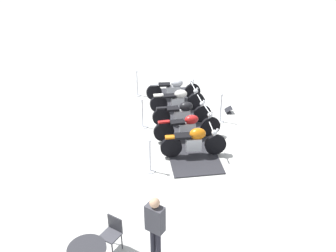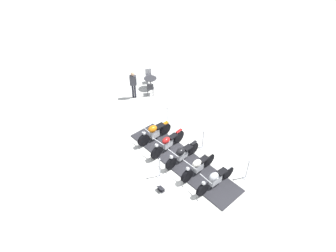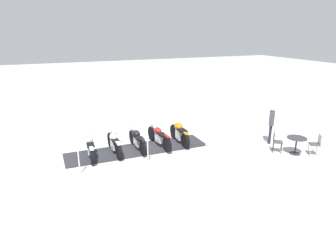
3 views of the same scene
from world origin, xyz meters
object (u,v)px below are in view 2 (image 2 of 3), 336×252
stanchion_right_mid (160,170)px  bystander_person (133,83)px  motorcycle_maroon (167,143)px  motorcycle_cream (198,166)px  stanchion_left_mid (203,143)px  motorcycle_black (182,154)px  stanchion_left_rear (247,172)px  stanchion_left_front (167,118)px  cafe_table (150,81)px  cafe_chair_near_table (149,75)px  cafe_chair_across_table (150,88)px  info_placard (161,189)px  motorcycle_chrome (215,179)px  motorcycle_copper (154,132)px

stanchion_right_mid → bystander_person: bystander_person is taller
motorcycle_maroon → stanchion_right_mid: size_ratio=2.05×
motorcycle_cream → stanchion_left_mid: (1.46, 1.04, -0.16)m
motorcycle_black → stanchion_left_rear: bearing=117.4°
stanchion_left_front → stanchion_right_mid: bearing=-136.7°
motorcycle_cream → cafe_table: bearing=-114.5°
cafe_table → stanchion_left_rear: bearing=-100.6°
bystander_person → stanchion_left_rear: bearing=39.5°
cafe_chair_near_table → stanchion_left_front: bearing=4.9°
stanchion_left_front → cafe_chair_across_table: (1.15, 2.88, 0.15)m
info_placard → bystander_person: size_ratio=0.19×
stanchion_left_front → info_placard: (-3.37, -3.35, -0.30)m
stanchion_right_mid → cafe_table: (4.53, 6.21, 0.18)m
motorcycle_maroon → cafe_chair_across_table: (2.61, 4.54, 0.01)m
stanchion_left_rear → motorcycle_maroon: bearing=111.4°
motorcycle_chrome → bystander_person: (1.68, 8.12, 0.58)m
motorcycle_cream → bystander_person: 7.30m
motorcycle_cream → cafe_table: motorcycle_cream is taller
motorcycle_cream → stanchion_right_mid: size_ratio=1.89×
info_placard → cafe_table: cafe_table is taller
info_placard → cafe_chair_across_table: 7.71m
stanchion_left_rear → bystander_person: size_ratio=0.62×
motorcycle_copper → motorcycle_maroon: bearing=91.3°
stanchion_right_mid → cafe_chair_across_table: bearing=54.3°
cafe_table → bystander_person: bystander_person is taller
stanchion_left_mid → bystander_person: (0.21, 6.05, 0.74)m
motorcycle_maroon → cafe_table: size_ratio=2.82×
cafe_table → stanchion_left_front: bearing=-115.4°
motorcycle_copper → bystander_person: (1.67, 3.97, 0.53)m
motorcycle_maroon → stanchion_left_front: 2.22m
motorcycle_maroon → stanchion_left_front: (1.47, 1.66, -0.14)m
motorcycle_chrome → motorcycle_maroon: bearing=-86.4°
stanchion_left_front → info_placard: bearing=-135.1°
stanchion_left_front → cafe_chair_near_table: (2.10, 4.21, 0.18)m
stanchion_left_rear → cafe_chair_near_table: (2.10, 9.61, 0.16)m
motorcycle_black → stanchion_left_mid: 1.49m
stanchion_left_mid → info_placard: 3.44m
stanchion_left_rear → stanchion_left_mid: size_ratio=1.00×
stanchion_left_front → bystander_person: (0.21, 3.35, 0.70)m
cafe_table → bystander_person: bearing=-173.7°
motorcycle_maroon → stanchion_left_rear: size_ratio=2.10×
motorcycle_copper → cafe_table: size_ratio=2.54×
motorcycle_copper → info_placard: size_ratio=6.05×
motorcycle_copper → bystander_person: 4.34m
motorcycle_cream → cafe_chair_across_table: bearing=-112.6°
motorcycle_maroon → cafe_table: motorcycle_maroon is taller
motorcycle_chrome → bystander_person: bearing=-98.1°
motorcycle_maroon → cafe_chair_across_table: motorcycle_maroon is taller
cafe_table → cafe_chair_across_table: 0.82m
stanchion_right_mid → cafe_table: stanchion_right_mid is taller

